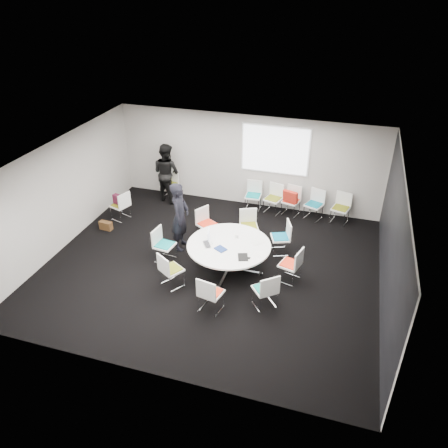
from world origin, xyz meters
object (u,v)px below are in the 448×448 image
(chair_ring_c, at_px, (249,232))
(person_back, at_px, (167,173))
(chair_back_d, at_px, (314,210))
(chair_back_b, at_px, (273,204))
(chair_back_c, at_px, (291,206))
(chair_ring_a, at_px, (290,270))
(chair_ring_e, at_px, (165,251))
(maroon_bag, at_px, (119,200))
(conference_table, at_px, (229,252))
(chair_back_e, at_px, (340,214))
(chair_spare_left, at_px, (121,211))
(chair_person_back, at_px, (170,189))
(chair_ring_f, at_px, (171,276))
(person_main, at_px, (180,216))
(brown_bag, at_px, (106,226))
(chair_ring_g, at_px, (211,299))
(cup, at_px, (237,236))
(chair_ring_h, at_px, (265,296))
(chair_ring_d, at_px, (207,230))
(chair_back_a, at_px, (253,201))
(chair_ring_b, at_px, (280,243))
(laptop, at_px, (209,244))

(chair_ring_c, xyz_separation_m, person_back, (-3.04, 1.62, 0.65))
(chair_back_d, bearing_deg, chair_back_b, 19.89)
(chair_back_c, bearing_deg, chair_back_d, -168.38)
(chair_ring_a, relative_size, chair_back_d, 1.00)
(chair_ring_e, relative_size, maroon_bag, 2.20)
(conference_table, bearing_deg, chair_ring_a, 0.85)
(chair_back_e, height_order, chair_spare_left, same)
(chair_person_back, bearing_deg, chair_ring_c, 159.16)
(chair_ring_f, height_order, person_main, person_main)
(chair_back_e, relative_size, brown_bag, 2.44)
(chair_ring_c, distance_m, chair_ring_g, 2.92)
(chair_ring_c, relative_size, cup, 9.78)
(chair_ring_f, relative_size, brown_bag, 2.44)
(chair_person_back, bearing_deg, chair_ring_h, 142.99)
(chair_ring_f, xyz_separation_m, chair_spare_left, (-2.62, 2.45, 0.00))
(chair_ring_c, distance_m, chair_back_d, 2.30)
(maroon_bag, bearing_deg, chair_ring_d, -6.06)
(chair_ring_h, xyz_separation_m, cup, (-1.03, 1.39, 0.50))
(chair_ring_c, relative_size, chair_back_c, 1.00)
(chair_ring_c, xyz_separation_m, chair_back_c, (0.83, 1.78, 0.00))
(chair_back_b, relative_size, chair_back_e, 1.00)
(chair_ring_d, relative_size, chair_spare_left, 1.00)
(chair_ring_g, height_order, chair_back_b, same)
(chair_ring_g, distance_m, brown_bag, 4.53)
(chair_person_back, bearing_deg, chair_ring_e, 120.52)
(chair_ring_a, distance_m, person_main, 3.08)
(person_back, xyz_separation_m, maroon_bag, (-0.82, -1.55, -0.31))
(chair_back_a, distance_m, brown_bag, 4.38)
(conference_table, bearing_deg, person_main, 157.50)
(chair_ring_b, height_order, person_back, person_back)
(chair_ring_f, height_order, maroon_bag, chair_ring_f)
(chair_ring_c, height_order, chair_ring_f, same)
(chair_back_c, bearing_deg, chair_back_a, 15.38)
(person_main, relative_size, laptop, 5.89)
(chair_back_c, distance_m, chair_person_back, 3.87)
(chair_ring_e, bearing_deg, chair_ring_b, 121.26)
(chair_ring_b, height_order, chair_ring_e, same)
(chair_ring_c, bearing_deg, chair_back_a, -102.54)
(chair_back_c, relative_size, cup, 9.78)
(chair_back_a, height_order, chair_back_b, same)
(chair_ring_b, distance_m, chair_spare_left, 4.77)
(chair_ring_f, bearing_deg, maroon_bag, 169.27)
(chair_ring_c, relative_size, maroon_bag, 2.20)
(chair_ring_a, relative_size, chair_ring_c, 1.00)
(chair_back_e, bearing_deg, cup, 65.54)
(conference_table, relative_size, chair_back_d, 2.26)
(person_main, bearing_deg, chair_ring_g, -147.96)
(chair_spare_left, bearing_deg, chair_ring_e, -109.35)
(person_main, bearing_deg, conference_table, -116.31)
(chair_person_back, height_order, person_main, person_main)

